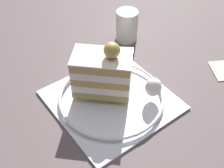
{
  "coord_description": "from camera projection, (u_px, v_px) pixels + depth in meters",
  "views": [
    {
      "loc": [
        0.28,
        -0.28,
        0.44
      ],
      "look_at": [
        -0.0,
        0.0,
        0.05
      ],
      "focal_mm": 46.66,
      "sensor_mm": 36.0,
      "label": 1
    }
  ],
  "objects": [
    {
      "name": "fork",
      "position": [
        117.0,
        62.0,
        0.65
      ],
      "size": [
        0.1,
        0.09,
        0.0
      ],
      "color": "silver",
      "rests_on": "dessert_plate"
    },
    {
      "name": "drink_glass_near",
      "position": [
        127.0,
        26.0,
        0.72
      ],
      "size": [
        0.05,
        0.05,
        0.08
      ],
      "color": "white",
      "rests_on": "ground_plane"
    },
    {
      "name": "whipped_cream_dollop",
      "position": [
        153.0,
        87.0,
        0.57
      ],
      "size": [
        0.03,
        0.03,
        0.04
      ],
      "primitive_type": "ellipsoid",
      "color": "white",
      "rests_on": "dessert_plate"
    },
    {
      "name": "dessert_plate",
      "position": [
        112.0,
        98.0,
        0.59
      ],
      "size": [
        0.25,
        0.25,
        0.02
      ],
      "color": "white",
      "rests_on": "ground_plane"
    },
    {
      "name": "ground_plane",
      "position": [
        111.0,
        101.0,
        0.59
      ],
      "size": [
        2.4,
        2.4,
        0.0
      ],
      "primitive_type": "plane",
      "color": "#5C4E50"
    },
    {
      "name": "cake_slice",
      "position": [
        103.0,
        72.0,
        0.56
      ],
      "size": [
        0.13,
        0.12,
        0.12
      ],
      "color": "tan",
      "rests_on": "dessert_plate"
    }
  ]
}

